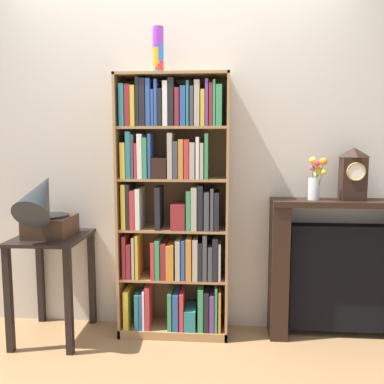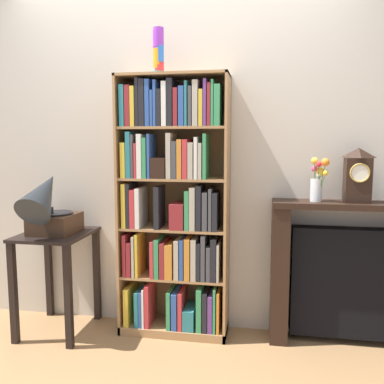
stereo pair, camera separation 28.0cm
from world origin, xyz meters
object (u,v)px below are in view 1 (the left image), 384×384
at_px(bookshelf, 173,209).
at_px(cup_stack, 158,50).
at_px(mantel_clock, 353,174).
at_px(fireplace_mantel, 345,270).
at_px(flower_vase, 316,180).
at_px(side_table_left, 52,263).
at_px(gramophone, 44,208).

distance_m(bookshelf, cup_stack, 1.08).
bearing_deg(cup_stack, mantel_clock, 1.73).
bearing_deg(mantel_clock, fireplace_mantel, 127.19).
height_order(fireplace_mantel, flower_vase, flower_vase).
bearing_deg(fireplace_mantel, side_table_left, -175.47).
bearing_deg(side_table_left, bookshelf, 8.08).
bearing_deg(mantel_clock, cup_stack, -178.27).
bearing_deg(side_table_left, cup_stack, 7.60).
relative_size(bookshelf, side_table_left, 2.51).
height_order(fireplace_mantel, mantel_clock, mantel_clock).
xyz_separation_m(mantel_clock, flower_vase, (-0.25, -0.01, -0.04)).
bearing_deg(cup_stack, fireplace_mantel, 2.76).
distance_m(bookshelf, side_table_left, 0.93).
relative_size(fireplace_mantel, mantel_clock, 2.93).
relative_size(cup_stack, flower_vase, 1.03).
xyz_separation_m(cup_stack, side_table_left, (-0.75, -0.10, -1.45)).
bearing_deg(gramophone, cup_stack, 14.07).
height_order(cup_stack, gramophone, cup_stack).
relative_size(cup_stack, side_table_left, 0.42).
xyz_separation_m(side_table_left, flower_vase, (1.82, 0.13, 0.58)).
bearing_deg(flower_vase, gramophone, -173.08).
distance_m(cup_stack, side_table_left, 1.63).
bearing_deg(mantel_clock, gramophone, -173.73).
distance_m(bookshelf, mantel_clock, 1.25).
relative_size(side_table_left, mantel_clock, 2.05).
xyz_separation_m(side_table_left, fireplace_mantel, (2.05, 0.16, -0.05)).
bearing_deg(fireplace_mantel, cup_stack, -177.24).
xyz_separation_m(bookshelf, flower_vase, (0.98, 0.01, 0.21)).
bearing_deg(cup_stack, bookshelf, 11.87).
distance_m(bookshelf, gramophone, 0.87).
height_order(side_table_left, fireplace_mantel, fireplace_mantel).
distance_m(gramophone, mantel_clock, 2.09).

